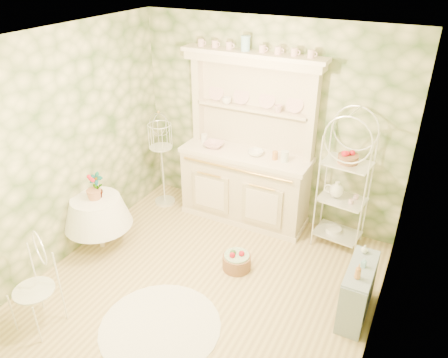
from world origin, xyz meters
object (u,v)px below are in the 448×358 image
at_px(side_shelf, 358,290).
at_px(round_table, 99,224).
at_px(bakers_rack, 344,185).
at_px(cafe_chair, 33,287).
at_px(birdcage_stand, 162,161).
at_px(floor_basket, 237,262).
at_px(kitchen_dresser, 246,143).

distance_m(side_shelf, round_table, 3.16).
height_order(side_shelf, round_table, round_table).
xyz_separation_m(bakers_rack, round_table, (-2.66, -1.44, -0.52)).
distance_m(round_table, cafe_chair, 1.35).
bearing_deg(birdcage_stand, bakers_rack, 3.79).
bearing_deg(birdcage_stand, cafe_chair, -85.10).
bearing_deg(bakers_rack, side_shelf, -60.25).
bearing_deg(floor_basket, kitchen_dresser, 110.22).
bearing_deg(side_shelf, cafe_chair, -157.99).
distance_m(side_shelf, cafe_chair, 3.23).
relative_size(bakers_rack, floor_basket, 5.69).
xyz_separation_m(kitchen_dresser, round_table, (-1.34, -1.45, -0.81)).
bearing_deg(round_table, side_shelf, 5.23).
bearing_deg(cafe_chair, birdcage_stand, 118.78).
distance_m(cafe_chair, floor_basket, 2.23).
height_order(birdcage_stand, floor_basket, birdcage_stand).
distance_m(kitchen_dresser, round_table, 2.13).
height_order(side_shelf, birdcage_stand, birdcage_stand).
bearing_deg(side_shelf, floor_basket, 168.36).
xyz_separation_m(bakers_rack, side_shelf, (0.48, -1.15, -0.54)).
bearing_deg(cafe_chair, floor_basket, 74.37).
height_order(kitchen_dresser, cafe_chair, kitchen_dresser).
bearing_deg(floor_basket, cafe_chair, -129.51).
bearing_deg(floor_basket, round_table, -167.31).
relative_size(kitchen_dresser, cafe_chair, 2.30).
distance_m(kitchen_dresser, birdcage_stand, 1.32).
height_order(bakers_rack, birdcage_stand, bakers_rack).
distance_m(kitchen_dresser, floor_basket, 1.54).
bearing_deg(round_table, kitchen_dresser, 47.23).
distance_m(bakers_rack, birdcage_stand, 2.56).
height_order(kitchen_dresser, bakers_rack, kitchen_dresser).
xyz_separation_m(round_table, birdcage_stand, (0.11, 1.27, 0.36)).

